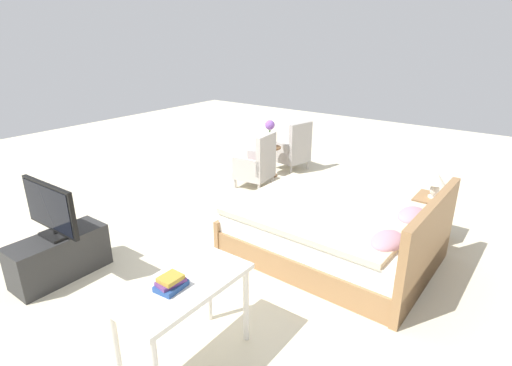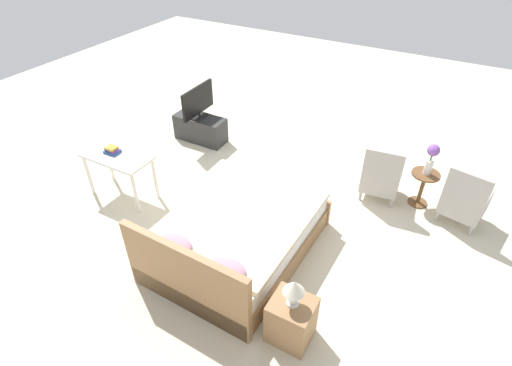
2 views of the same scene
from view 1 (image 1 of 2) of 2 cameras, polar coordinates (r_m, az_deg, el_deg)
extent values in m
plane|color=beige|center=(5.18, 0.32, -7.39)|extent=(16.00, 16.00, 0.00)
cube|color=#997047|center=(4.77, 10.57, -8.51)|extent=(1.65, 2.22, 0.28)
cube|color=white|center=(4.65, 10.78, -5.70)|extent=(1.58, 2.13, 0.24)
cube|color=beige|center=(4.62, 9.95, -3.76)|extent=(1.63, 1.96, 0.06)
cube|color=#997047|center=(4.31, 23.37, -8.20)|extent=(1.63, 0.12, 0.96)
cube|color=#997047|center=(5.24, 0.35, -4.60)|extent=(1.63, 0.10, 0.40)
ellipsoid|color=#B28499|center=(4.63, 21.40, -4.33)|extent=(0.45, 0.29, 0.14)
ellipsoid|color=#B28499|center=(4.01, 18.24, -7.85)|extent=(0.45, 0.29, 0.14)
cylinder|color=#ADA8A3|center=(7.98, 4.92, 3.35)|extent=(0.04, 0.04, 0.16)
cylinder|color=#ADA8A3|center=(7.67, 2.54, 2.69)|extent=(0.04, 0.04, 0.16)
cylinder|color=#ADA8A3|center=(7.69, 7.39, 2.58)|extent=(0.04, 0.04, 0.16)
cylinder|color=#ADA8A3|center=(7.36, 5.02, 1.86)|extent=(0.04, 0.04, 0.16)
cube|color=#ADA8A3|center=(7.63, 5.00, 3.64)|extent=(0.64, 0.64, 0.12)
cube|color=gray|center=(7.60, 5.03, 4.43)|extent=(0.59, 0.59, 0.10)
cube|color=#ADA8A3|center=(7.38, 6.39, 6.07)|extent=(0.54, 0.19, 0.64)
cube|color=#ADA8A3|center=(7.74, 6.25, 5.31)|extent=(0.17, 0.52, 0.26)
cube|color=#ADA8A3|center=(7.41, 3.79, 4.70)|extent=(0.17, 0.52, 0.26)
cylinder|color=#ADA8A3|center=(7.05, -0.93, 1.09)|extent=(0.04, 0.04, 0.16)
cylinder|color=#ADA8A3|center=(6.69, -2.98, -0.05)|extent=(0.04, 0.04, 0.16)
cylinder|color=#ADA8A3|center=(6.83, 2.36, 0.43)|extent=(0.04, 0.04, 0.16)
cylinder|color=#ADA8A3|center=(6.46, 0.43, -0.77)|extent=(0.04, 0.04, 0.16)
cube|color=#ADA8A3|center=(6.71, -0.28, 1.32)|extent=(0.59, 0.59, 0.12)
cube|color=gray|center=(6.67, -0.28, 2.21)|extent=(0.55, 0.55, 0.10)
cube|color=#ADA8A3|center=(6.48, 1.46, 4.15)|extent=(0.55, 0.14, 0.64)
cube|color=#ADA8A3|center=(6.84, 0.72, 3.38)|extent=(0.12, 0.52, 0.26)
cube|color=#ADA8A3|center=(6.45, -1.35, 2.32)|extent=(0.12, 0.52, 0.26)
cylinder|color=brown|center=(7.27, 1.91, 1.13)|extent=(0.28, 0.28, 0.03)
cylinder|color=brown|center=(7.19, 1.93, 3.09)|extent=(0.06, 0.06, 0.50)
cylinder|color=brown|center=(7.12, 1.96, 5.10)|extent=(0.40, 0.40, 0.02)
cylinder|color=silver|center=(7.08, 1.97, 6.05)|extent=(0.11, 0.11, 0.22)
cylinder|color=#477538|center=(7.05, 1.99, 7.31)|extent=(0.02, 0.02, 0.10)
sphere|color=#8956B7|center=(7.02, 2.00, 8.28)|extent=(0.17, 0.17, 0.17)
cube|color=#997047|center=(5.45, 23.58, -4.57)|extent=(0.44, 0.40, 0.55)
cube|color=brown|center=(5.45, 21.67, -3.03)|extent=(0.37, 0.01, 0.09)
cylinder|color=silver|center=(5.35, 24.01, -1.80)|extent=(0.13, 0.13, 0.02)
ellipsoid|color=silver|center=(5.31, 24.15, -0.90)|extent=(0.11, 0.11, 0.16)
cone|color=silver|center=(5.26, 24.39, 0.67)|extent=(0.22, 0.22, 0.15)
cube|color=#2D2D2D|center=(4.74, -26.25, -9.35)|extent=(0.96, 0.40, 0.47)
cube|color=black|center=(4.62, -26.74, -6.62)|extent=(0.20, 0.32, 0.03)
cylinder|color=black|center=(4.61, -26.82, -6.18)|extent=(0.04, 0.04, 0.05)
cube|color=black|center=(4.50, -27.37, -3.03)|extent=(0.05, 0.87, 0.50)
cube|color=black|center=(4.49, -27.65, -3.12)|extent=(0.01, 0.80, 0.45)
cylinder|color=silver|center=(3.64, -6.83, -14.49)|extent=(0.05, 0.05, 0.69)
cylinder|color=silver|center=(3.19, -19.30, -21.66)|extent=(0.05, 0.05, 0.69)
cylinder|color=silver|center=(3.42, -1.44, -16.99)|extent=(0.05, 0.05, 0.69)
cube|color=silver|center=(3.05, -10.35, -14.18)|extent=(1.04, 0.52, 0.04)
cube|color=#284C8E|center=(2.99, -12.03, -14.17)|extent=(0.23, 0.18, 0.04)
cube|color=#66387A|center=(2.97, -12.08, -13.64)|extent=(0.21, 0.15, 0.03)
cube|color=#B79333|center=(2.95, -12.12, -13.17)|extent=(0.16, 0.13, 0.03)
camera|label=2|loc=(6.12, 55.74, 25.96)|focal=28.00mm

